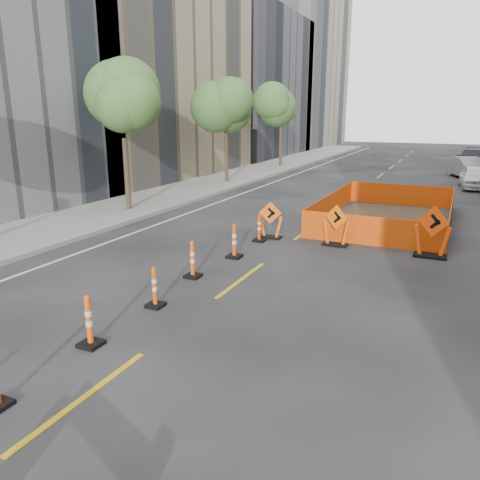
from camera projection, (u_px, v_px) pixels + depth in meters
The scene contains 19 objects.
ground_plane at pixel (157, 343), 9.15m from camera, with size 140.00×140.00×0.00m, color black.
sidewalk_left at pixel (145, 202), 23.29m from camera, with size 4.00×90.00×0.15m, color gray.
bld_left_d at pixel (234, 87), 48.54m from camera, with size 12.00×16.00×14.00m, color #4C4C51.
bld_left_e at pixel (287, 69), 62.12m from camera, with size 12.00×20.00×20.00m, color gray.
tree_l_b at pixel (123, 109), 20.13m from camera, with size 2.80×2.80×5.95m.
tree_l_c at pixel (226, 110), 28.89m from camera, with size 2.80×2.80×5.95m.
tree_l_d at pixel (281, 111), 37.65m from camera, with size 2.80×2.80×5.95m.
channelizer_2 at pixel (89, 321), 8.91m from camera, with size 0.41×0.41×1.05m, color #FE4E0A, non-canonical shape.
channelizer_3 at pixel (155, 287), 10.75m from camera, with size 0.38×0.38×0.98m, color #DD4D09, non-canonical shape.
channelizer_4 at pixel (192, 259), 12.68m from camera, with size 0.41×0.41×1.04m, color #F94D0A, non-canonical shape.
channelizer_5 at pixel (234, 241), 14.42m from camera, with size 0.43×0.43×1.09m, color #DE4609, non-canonical shape.
channelizer_6 at pixel (259, 227), 16.29m from camera, with size 0.40×0.40×1.01m, color #E03D09, non-canonical shape.
chevron_sign_left at pixel (271, 220), 16.70m from camera, with size 0.89×0.53×1.33m, color #FF5F0A, non-canonical shape.
chevron_sign_center at pixel (336, 225), 15.71m from camera, with size 0.94×0.57×1.42m, color orange, non-canonical shape.
chevron_sign_right at pixel (433, 232), 14.43m from camera, with size 1.09×0.66×1.64m, color #E64109, non-canonical shape.
safety_fence at pixel (388, 209), 19.31m from camera, with size 4.77×8.12×1.01m, color orange, non-canonical shape.
parked_car_near at pixel (475, 177), 27.88m from camera, with size 1.57×3.91×1.33m, color white.
parked_car_mid at pixel (468, 168), 32.14m from camera, with size 1.51×4.34×1.43m, color #97979C.
parked_car_far at pixel (473, 159), 36.88m from camera, with size 2.32×5.71×1.66m, color black.
Camera 1 is at (4.96, -6.85, 4.35)m, focal length 35.00 mm.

